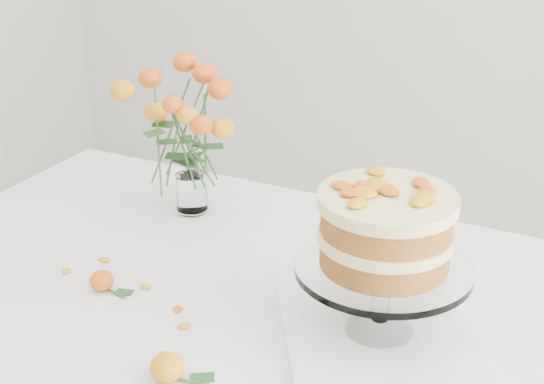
{
  "coord_description": "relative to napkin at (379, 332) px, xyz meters",
  "views": [
    {
      "loc": [
        0.67,
        -1.13,
        1.54
      ],
      "look_at": [
        0.06,
        0.09,
        0.92
      ],
      "focal_mm": 50.0,
      "sensor_mm": 36.0,
      "label": 1
    }
  ],
  "objects": [
    {
      "name": "stray_petal_d",
      "position": [
        -0.6,
        -0.0,
        -0.0
      ],
      "size": [
        0.03,
        0.02,
        0.0
      ],
      "primitive_type": "ellipsoid",
      "color": "orange",
      "rests_on": "table"
    },
    {
      "name": "table",
      "position": [
        -0.34,
        0.05,
        -0.09
      ],
      "size": [
        1.43,
        0.93,
        0.76
      ],
      "color": "tan",
      "rests_on": "ground"
    },
    {
      "name": "cake_stand",
      "position": [
        -0.0,
        -0.0,
        0.19
      ],
      "size": [
        0.3,
        0.3,
        0.27
      ],
      "rotation": [
        0.0,
        0.0,
        0.3
      ],
      "color": "white",
      "rests_on": "napkin"
    },
    {
      "name": "stray_petal_c",
      "position": [
        -0.32,
        -0.13,
        -0.0
      ],
      "size": [
        0.03,
        0.02,
        0.0
      ],
      "primitive_type": "ellipsoid",
      "color": "orange",
      "rests_on": "table"
    },
    {
      "name": "rose_vase",
      "position": [
        -0.56,
        0.28,
        0.22
      ],
      "size": [
        0.28,
        0.28,
        0.38
      ],
      "rotation": [
        0.0,
        0.0,
        0.15
      ],
      "color": "white",
      "rests_on": "table"
    },
    {
      "name": "stray_petal_e",
      "position": [
        -0.64,
        -0.07,
        -0.0
      ],
      "size": [
        0.03,
        0.02,
        0.0
      ],
      "primitive_type": "ellipsoid",
      "color": "orange",
      "rests_on": "table"
    },
    {
      "name": "stray_petal_f",
      "position": [
        -0.04,
        -0.03,
        -0.0
      ],
      "size": [
        0.03,
        0.02,
        0.0
      ],
      "primitive_type": "ellipsoid",
      "color": "orange",
      "rests_on": "table"
    },
    {
      "name": "stray_petal_b",
      "position": [
        -0.36,
        -0.09,
        -0.0
      ],
      "size": [
        0.03,
        0.02,
        0.0
      ],
      "primitive_type": "ellipsoid",
      "color": "orange",
      "rests_on": "table"
    },
    {
      "name": "loose_rose_far",
      "position": [
        -0.53,
        -0.1,
        0.01
      ],
      "size": [
        0.08,
        0.05,
        0.04
      ],
      "rotation": [
        0.0,
        0.0,
        -0.15
      ],
      "color": "#DE5E0A",
      "rests_on": "table"
    },
    {
      "name": "stray_petal_a",
      "position": [
        -0.46,
        -0.05,
        -0.0
      ],
      "size": [
        0.03,
        0.02,
        0.0
      ],
      "primitive_type": "ellipsoid",
      "color": "orange",
      "rests_on": "table"
    },
    {
      "name": "napkin",
      "position": [
        0.0,
        0.0,
        0.0
      ],
      "size": [
        0.46,
        0.46,
        0.01
      ],
      "primitive_type": "cube",
      "rotation": [
        0.0,
        0.0,
        0.55
      ],
      "color": "white",
      "rests_on": "table"
    },
    {
      "name": "loose_rose_near",
      "position": [
        -0.26,
        -0.27,
        0.02
      ],
      "size": [
        0.1,
        0.06,
        0.05
      ],
      "rotation": [
        0.0,
        0.0,
        0.17
      ],
      "color": "orange",
      "rests_on": "table"
    }
  ]
}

